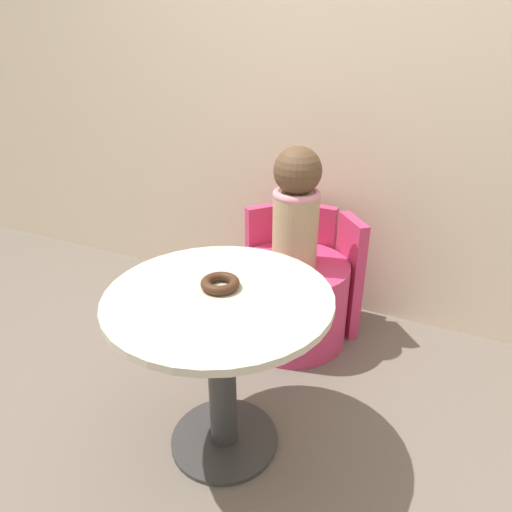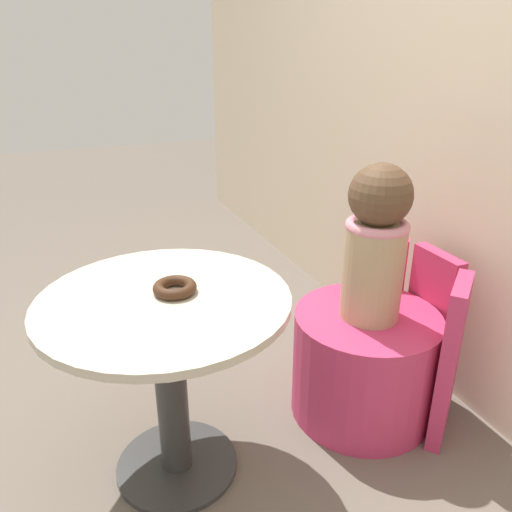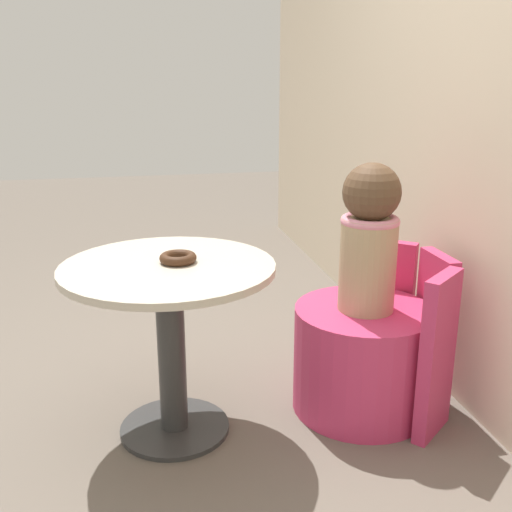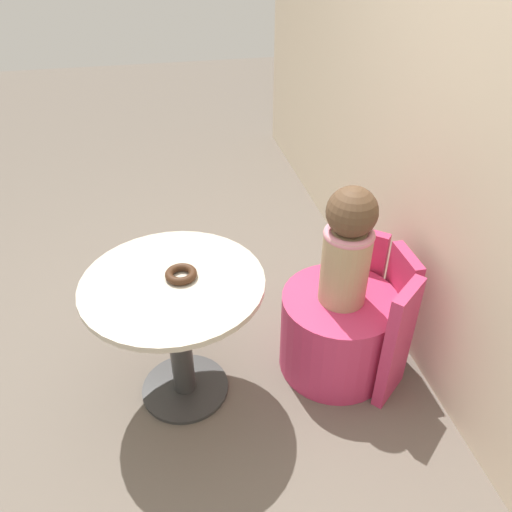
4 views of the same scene
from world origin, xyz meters
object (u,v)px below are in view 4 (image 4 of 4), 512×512
round_table (176,314)px  donut (181,274)px  child_figure (348,246)px  tub_chair (337,332)px

round_table → donut: 0.19m
donut → child_figure: bearing=90.1°
tub_chair → child_figure: (-0.00, 0.00, 0.48)m
round_table → tub_chair: (-0.01, 0.72, -0.26)m
round_table → child_figure: size_ratio=1.33×
tub_chair → child_figure: bearing=180.0°
round_table → donut: size_ratio=5.76×
child_figure → donut: bearing=-89.9°
round_table → child_figure: (-0.01, 0.72, 0.22)m
tub_chair → donut: size_ratio=4.16×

